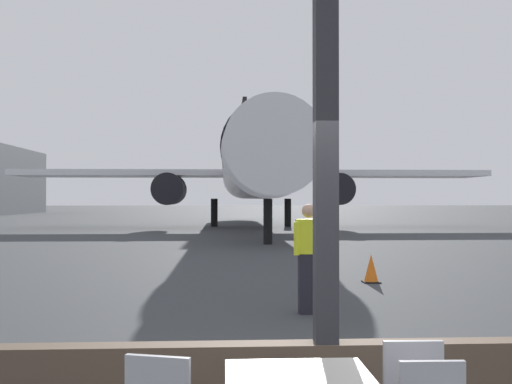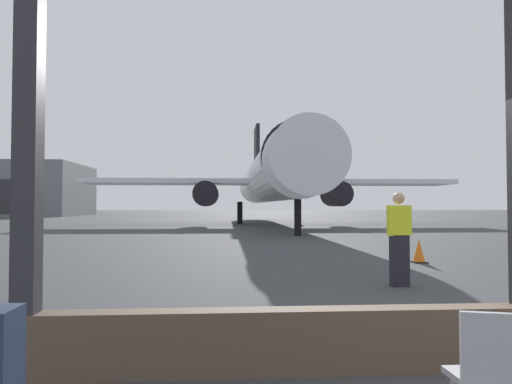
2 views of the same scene
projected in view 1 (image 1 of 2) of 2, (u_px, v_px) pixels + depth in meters
The scene contains 5 objects.
ground_plane at pixel (236, 222), 45.10m from camera, with size 220.00×220.00×0.00m, color #383A3D.
window_frame at pixel (326, 245), 5.17m from camera, with size 9.19×0.24×3.91m.
airplane at pixel (252, 169), 37.16m from camera, with size 29.22×34.88×10.57m.
ground_crew_worker at pixel (309, 257), 9.39m from camera, with size 0.50×0.33×1.74m.
traffic_cone at pixel (371, 269), 12.84m from camera, with size 0.36×0.36×0.62m.
Camera 1 is at (-0.88, -5.14, 1.83)m, focal length 41.50 mm.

